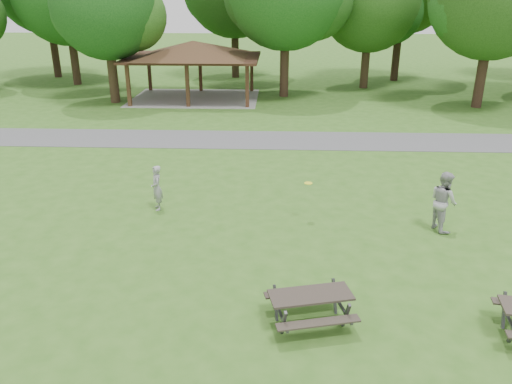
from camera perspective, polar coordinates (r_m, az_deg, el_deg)
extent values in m
plane|color=#325F1B|center=(11.76, -5.89, -13.21)|extent=(160.00, 160.00, 0.00)
cube|color=#4B4B4E|center=(24.49, -1.32, 6.00)|extent=(120.00, 3.20, 0.02)
cube|color=#3D2716|center=(32.62, -14.38, 11.70)|extent=(0.22, 0.22, 2.60)
cube|color=#311C12|center=(37.76, -12.08, 13.22)|extent=(0.22, 0.22, 2.60)
cube|color=#372114|center=(31.76, -7.83, 11.91)|extent=(0.22, 0.22, 2.60)
cube|color=#382114|center=(37.02, -6.37, 13.39)|extent=(0.22, 0.22, 2.60)
cube|color=#3A2115|center=(31.33, -1.01, 11.96)|extent=(0.22, 0.22, 2.60)
cube|color=#322112|center=(36.65, -0.49, 13.43)|extent=(0.22, 0.22, 2.60)
cube|color=#341E14|center=(34.20, -7.16, 14.99)|extent=(8.60, 6.60, 0.16)
pyramid|color=#382416|center=(34.13, -7.21, 15.95)|extent=(7.01, 7.01, 1.00)
cube|color=gray|center=(34.62, -6.95, 10.61)|extent=(8.40, 6.40, 0.03)
cylinder|color=black|center=(41.81, -20.03, 14.09)|extent=(0.60, 0.60, 3.85)
sphere|color=#1D4E16|center=(41.19, -18.24, 19.92)|extent=(5.07, 5.07, 5.07)
cylinder|color=#312315|center=(34.07, -16.03, 12.72)|extent=(0.60, 0.60, 3.50)
sphere|color=#124113|center=(33.71, -16.82, 19.80)|extent=(6.60, 6.60, 6.60)
sphere|color=#214F16|center=(33.58, -14.00, 18.93)|extent=(4.29, 4.29, 4.29)
sphere|color=#164915|center=(33.97, -19.06, 18.73)|extent=(3.96, 3.96, 3.96)
cylinder|color=#312016|center=(34.82, 3.26, 14.13)|extent=(0.60, 0.60, 4.02)
sphere|color=#184313|center=(34.86, 6.58, 20.99)|extent=(5.20, 5.20, 5.20)
cylinder|color=#322216|center=(38.85, 12.36, 14.06)|extent=(0.60, 0.60, 3.43)
sphere|color=#1D4915|center=(38.53, 12.91, 20.45)|extent=(7.00, 7.00, 7.00)
sphere|color=#124012|center=(39.14, 15.15, 19.24)|extent=(4.55, 4.55, 4.55)
sphere|color=#1A4714|center=(38.14, 10.70, 19.80)|extent=(4.20, 4.20, 4.20)
cylinder|color=black|center=(34.19, 24.32, 11.93)|extent=(0.60, 0.60, 3.78)
sphere|color=#194D16|center=(33.15, 23.09, 19.06)|extent=(4.44, 4.44, 4.44)
cylinder|color=black|center=(46.15, -22.02, 14.79)|extent=(0.60, 0.60, 4.38)
cylinder|color=black|center=(42.90, -2.39, 15.70)|extent=(0.60, 0.60, 4.13)
cylinder|color=black|center=(42.78, 15.77, 15.20)|extent=(0.60, 0.60, 4.55)
cube|color=#2C2520|center=(10.95, 6.27, -11.61)|extent=(1.89, 1.09, 0.05)
cube|color=#2E2721|center=(10.66, 7.14, -14.60)|extent=(1.78, 0.66, 0.04)
cube|color=#2A221E|center=(11.57, 5.36, -11.26)|extent=(1.78, 0.66, 0.04)
cube|color=#424244|center=(10.70, 3.17, -14.73)|extent=(0.14, 0.37, 0.77)
cube|color=#3C3B3E|center=(11.29, 2.25, -12.53)|extent=(0.14, 0.37, 0.77)
cube|color=#3C3C3E|center=(10.98, 2.70, -13.47)|extent=(0.39, 1.41, 0.05)
cube|color=#38393B|center=(11.06, 10.24, -13.72)|extent=(0.14, 0.37, 0.77)
cube|color=#454548|center=(11.63, 8.94, -11.67)|extent=(0.14, 0.37, 0.77)
cube|color=#3B3B3E|center=(11.33, 9.58, -12.55)|extent=(0.39, 1.41, 0.05)
cube|color=#464548|center=(12.28, 26.48, -11.98)|extent=(0.11, 0.38, 0.78)
cube|color=#3B3B3D|center=(11.97, 26.94, -12.84)|extent=(0.27, 1.45, 0.05)
cylinder|color=yellow|center=(15.50, 6.00, 1.01)|extent=(0.30, 0.30, 0.02)
imported|color=gray|center=(16.67, -11.27, 0.47)|extent=(0.52, 0.64, 1.51)
imported|color=#A4A4A7|center=(15.93, 20.63, -0.98)|extent=(0.93, 1.06, 1.84)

